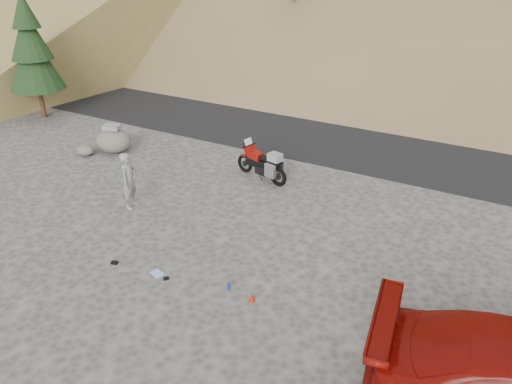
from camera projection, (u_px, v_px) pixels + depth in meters
ground at (195, 232)px, 12.95m from camera, size 140.00×140.00×0.00m
road at (326, 129)px, 19.94m from camera, size 120.00×7.00×0.05m
conifer_verge at (31, 48)px, 19.90m from camera, size 2.20×2.20×5.04m
motorcycle at (263, 164)px, 15.52m from camera, size 2.02×0.89×1.22m
man at (132, 207)px, 14.17m from camera, size 0.52×0.67×1.64m
boulder at (114, 140)px, 17.60m from camera, size 1.41×1.25×1.02m
small_rock at (86, 150)px, 17.44m from camera, size 0.72×0.68×0.36m
gear_bottle at (229, 286)px, 10.80m from camera, size 0.09×0.09×0.19m
gear_funnel at (252, 297)px, 10.46m from camera, size 0.17×0.17×0.19m
gear_glove_a at (114, 263)px, 11.70m from camera, size 0.18×0.15×0.04m
gear_glove_b at (166, 278)px, 11.16m from camera, size 0.15×0.15×0.04m
gear_blue_cloth at (157, 273)px, 11.35m from camera, size 0.36×0.30×0.01m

